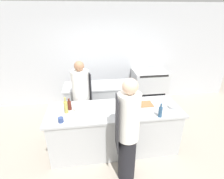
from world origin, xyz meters
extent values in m
plane|color=#A89E8E|center=(0.00, 0.00, 0.00)|extent=(16.00, 16.00, 0.00)
cube|color=silver|center=(0.00, 2.13, 1.40)|extent=(8.00, 0.06, 2.80)
cube|color=#B7BABC|center=(0.00, 0.00, 0.43)|extent=(2.41, 0.83, 0.86)
cube|color=#B7BABC|center=(0.00, 0.00, 0.88)|extent=(2.51, 0.86, 0.04)
cube|color=#B7BABC|center=(-0.18, 1.21, 0.43)|extent=(1.72, 0.65, 0.86)
cube|color=#B7BABC|center=(-0.18, 1.21, 0.88)|extent=(1.79, 0.68, 0.04)
cube|color=#B7BABC|center=(1.29, 1.73, 0.52)|extent=(0.94, 0.71, 1.03)
cube|color=black|center=(1.29, 1.38, 0.28)|extent=(0.75, 0.01, 0.36)
cube|color=black|center=(1.29, 1.38, 0.99)|extent=(0.80, 0.01, 0.06)
cylinder|color=black|center=(0.09, -0.73, 0.41)|extent=(0.28, 0.28, 0.82)
cylinder|color=white|center=(0.09, -0.73, 1.20)|extent=(0.33, 0.33, 0.75)
cube|color=#2D2D33|center=(-0.08, -0.72, 1.09)|extent=(0.02, 0.31, 0.86)
sphere|color=beige|center=(0.09, -0.73, 1.68)|extent=(0.22, 0.22, 0.22)
cylinder|color=black|center=(-0.63, 0.65, 0.39)|extent=(0.31, 0.31, 0.77)
cylinder|color=white|center=(-0.63, 0.65, 1.12)|extent=(0.37, 0.37, 0.70)
cube|color=#2D2D33|center=(-0.44, 0.69, 1.02)|extent=(0.08, 0.34, 0.81)
sphere|color=#9E7051|center=(-0.63, 0.65, 1.58)|extent=(0.20, 0.20, 0.20)
cylinder|color=#2D5175|center=(0.74, -0.35, 1.00)|extent=(0.07, 0.07, 0.18)
cylinder|color=#2D5175|center=(0.74, -0.35, 1.12)|extent=(0.03, 0.03, 0.07)
cylinder|color=#5B2319|center=(-0.83, 0.11, 0.98)|extent=(0.08, 0.08, 0.16)
cylinder|color=#5B2319|center=(-0.83, 0.11, 1.10)|extent=(0.03, 0.03, 0.06)
cylinder|color=#19471E|center=(0.30, -0.06, 1.01)|extent=(0.07, 0.07, 0.21)
cylinder|color=#19471E|center=(0.30, -0.06, 1.15)|extent=(0.03, 0.03, 0.08)
cylinder|color=#B2A84C|center=(-0.88, 0.01, 1.02)|extent=(0.07, 0.07, 0.22)
cylinder|color=#B2A84C|center=(-0.88, 0.01, 1.17)|extent=(0.03, 0.03, 0.09)
cylinder|color=#B7BABC|center=(1.11, -0.11, 0.93)|extent=(0.19, 0.19, 0.05)
cylinder|color=white|center=(-0.67, 0.05, 0.94)|extent=(0.17, 0.17, 0.07)
cylinder|color=navy|center=(0.10, -0.25, 0.94)|extent=(0.23, 0.23, 0.06)
cylinder|color=#33477F|center=(-0.95, -0.28, 0.95)|extent=(0.09, 0.09, 0.08)
cube|color=olive|center=(0.55, 0.10, 0.91)|extent=(0.44, 0.25, 0.01)
camera|label=1|loc=(-0.44, -2.79, 2.60)|focal=28.00mm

